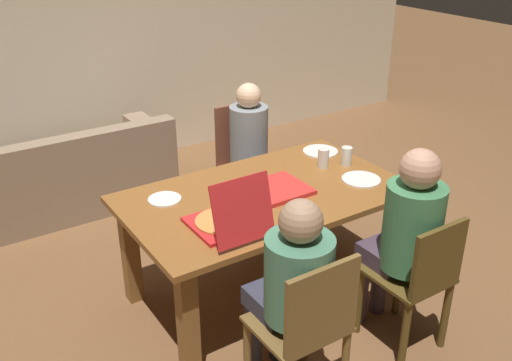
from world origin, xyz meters
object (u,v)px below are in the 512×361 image
Objects in this scene: pizza_box_0 at (226,220)px; pizza_box_1 at (278,189)px; chair_1 at (243,160)px; dining_table at (265,210)px; chair_0 at (416,280)px; person_0 at (405,230)px; drinking_glass_0 at (323,158)px; person_2 at (292,281)px; plate_0 at (361,179)px; person_1 at (253,147)px; chair_2 at (307,327)px; plate_1 at (320,151)px; plate_2 at (165,199)px; drinking_glass_1 at (347,156)px; couch at (53,182)px.

pizza_box_1 is at bearing 24.36° from pizza_box_0.
pizza_box_0 is 1.25× the size of pizza_box_1.
chair_1 is 1.05m from pizza_box_1.
dining_table is 1.04m from chair_1.
person_0 is at bearing 90.00° from chair_0.
drinking_glass_0 is at bearing -80.90° from chair_1.
dining_table is at bearing 65.13° from person_2.
plate_0 is 1.86× the size of drinking_glass_0.
dining_table is 1.48× the size of person_1.
person_2 is at bearing -114.48° from chair_1.
person_2 reaches higher than pizza_box_0.
chair_2 is 1.69m from plate_1.
chair_2 is 1.23m from plate_2.
pizza_box_0 is (-0.85, 0.55, 0.07)m from person_0.
plate_2 is (-1.00, -0.54, 0.06)m from person_1.
drinking_glass_1 is (1.09, 0.98, 0.32)m from chair_2.
plate_2 is 1.14m from drinking_glass_0.
person_1 is at bearing 102.30° from plate_0.
plate_1 is (1.09, 1.13, 0.06)m from person_2.
drinking_glass_0 is (0.47, 0.12, 0.06)m from pizza_box_1.
plate_1 is (0.29, 1.13, 0.02)m from person_0.
pizza_box_1 is at bearing -150.97° from plate_1.
pizza_box_0 is 1.28m from plate_1.
dining_table is 0.16m from pizza_box_1.
dining_table is at bearing -118.14° from person_1.
dining_table is 4.98× the size of pizza_box_1.
person_1 is 8.68× the size of drinking_glass_0.
dining_table is at bearing -176.12° from drinking_glass_1.
person_2 is (0.00, 0.13, 0.20)m from chair_2.
chair_0 is 3.14m from couch.
chair_2 reaches higher than plate_0.
pizza_box_0 is (-0.43, -0.25, 0.18)m from dining_table.
plate_1 is 0.29m from drinking_glass_1.
plate_2 is at bearing 99.59° from chair_2.
plate_2 is 1.49× the size of drinking_glass_0.
pizza_box_1 is at bearing 162.30° from plate_0.
dining_table is 0.91m from person_0.
plate_0 is (0.22, -1.14, 0.22)m from chair_1.
dining_table is 1.01m from chair_2.
pizza_box_1 is at bearing -109.20° from chair_1.
person_0 is 3.51× the size of pizza_box_1.
person_1 is 0.88m from pizza_box_1.
plate_0 and plate_2 have the same top height.
plate_1 is at bearing -57.71° from person_1.
plate_0 is (0.22, -0.99, 0.06)m from person_1.
person_2 reaches higher than plate_1.
plate_0 is (1.01, 0.61, 0.06)m from person_2.
couch is (-1.28, 2.73, -0.46)m from person_0.
drinking_glass_0 is at bearing -78.92° from person_1.
plate_1 is at bearing 24.66° from dining_table.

